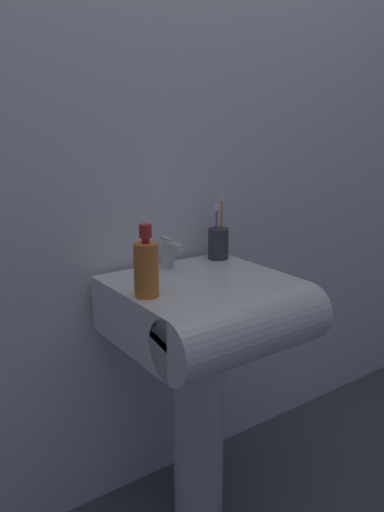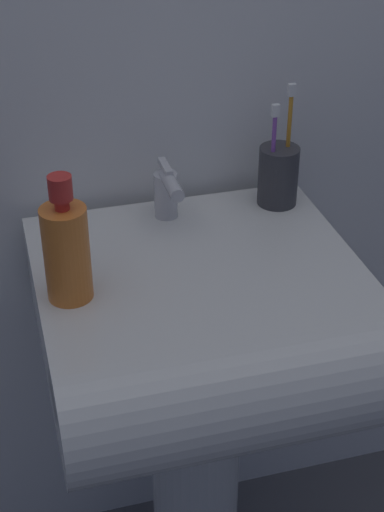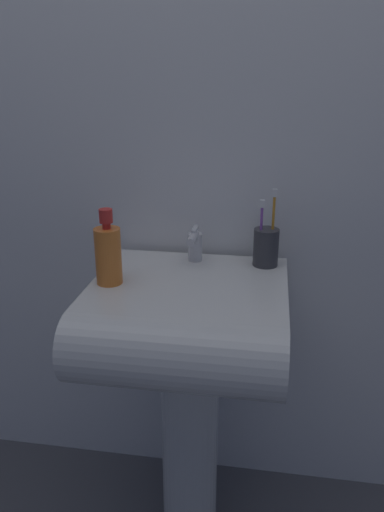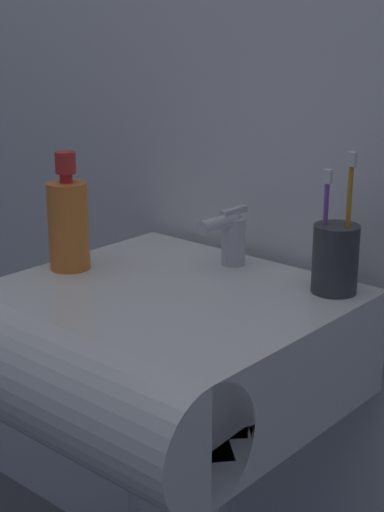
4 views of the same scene
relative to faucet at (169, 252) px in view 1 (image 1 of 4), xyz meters
name	(u,v)px [view 1 (image 1 of 4)]	position (x,y,z in m)	size (l,w,h in m)	color
ground_plane	(198,506)	(0.01, -0.14, -0.82)	(6.00, 6.00, 0.00)	#4C4C51
wall_back	(151,124)	(0.01, 0.11, 0.38)	(5.00, 0.05, 2.40)	white
sink_pedestal	(199,424)	(0.01, -0.14, -0.52)	(0.16, 0.16, 0.61)	white
sink_basin	(211,312)	(0.01, -0.20, -0.13)	(0.48, 0.49, 0.16)	white
faucet	(169,252)	(0.00, 0.00, 0.00)	(0.04, 0.11, 0.09)	silver
toothbrush_cup	(218,243)	(0.19, 0.00, 0.00)	(0.07, 0.07, 0.21)	#38383D
soap_bottle	(146,267)	(-0.18, -0.18, 0.03)	(0.06, 0.06, 0.19)	orange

